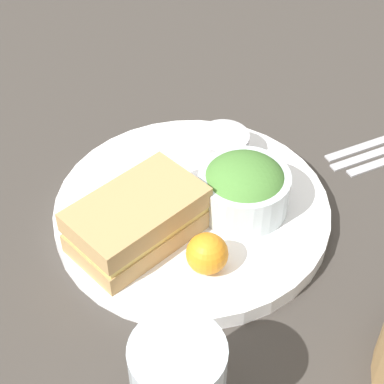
% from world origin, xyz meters
% --- Properties ---
extents(ground_plane, '(4.00, 4.00, 0.00)m').
position_xyz_m(ground_plane, '(0.00, 0.00, 0.00)').
color(ground_plane, '#3D3833').
extents(plate, '(0.32, 0.32, 0.02)m').
position_xyz_m(plate, '(0.00, 0.00, 0.01)').
color(plate, white).
rests_on(plate, ground_plane).
extents(sandwich, '(0.15, 0.09, 0.06)m').
position_xyz_m(sandwich, '(0.08, -0.00, 0.05)').
color(sandwich, tan).
rests_on(sandwich, plate).
extents(salad_bowl, '(0.10, 0.10, 0.06)m').
position_xyz_m(salad_bowl, '(-0.04, 0.04, 0.05)').
color(salad_bowl, silver).
rests_on(salad_bowl, plate).
extents(dressing_cup, '(0.06, 0.06, 0.04)m').
position_xyz_m(dressing_cup, '(-0.08, -0.04, 0.04)').
color(dressing_cup, '#B7B7BC').
rests_on(dressing_cup, plate).
extents(orange_wedge, '(0.04, 0.04, 0.04)m').
position_xyz_m(orange_wedge, '(0.05, 0.08, 0.04)').
color(orange_wedge, orange).
rests_on(orange_wedge, plate).
extents(fork, '(0.17, 0.06, 0.01)m').
position_xyz_m(fork, '(-0.28, 0.06, 0.00)').
color(fork, '#B2B2B7').
rests_on(fork, ground_plane).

